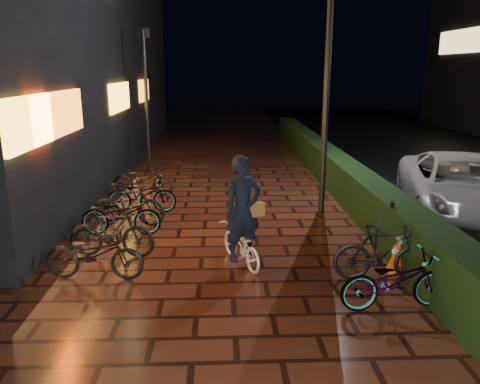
{
  "coord_description": "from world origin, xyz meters",
  "views": [
    {
      "loc": [
        -0.17,
        -6.68,
        3.48
      ],
      "look_at": [
        0.2,
        2.37,
        1.1
      ],
      "focal_mm": 35.0,
      "sensor_mm": 36.0,
      "label": 1
    }
  ],
  "objects_px": {
    "van": "(463,187)",
    "cyclist": "(242,226)",
    "cart_assembly": "(393,222)",
    "traffic_barrier": "(393,243)"
  },
  "relations": [
    {
      "from": "cyclist",
      "to": "cart_assembly",
      "type": "xyz_separation_m",
      "value": [
        2.99,
        0.59,
        -0.18
      ]
    },
    {
      "from": "cart_assembly",
      "to": "van",
      "type": "bearing_deg",
      "value": 40.11
    },
    {
      "from": "cyclist",
      "to": "traffic_barrier",
      "type": "distance_m",
      "value": 2.9
    },
    {
      "from": "van",
      "to": "cyclist",
      "type": "height_order",
      "value": "cyclist"
    },
    {
      "from": "cyclist",
      "to": "traffic_barrier",
      "type": "bearing_deg",
      "value": 3.37
    },
    {
      "from": "cart_assembly",
      "to": "cyclist",
      "type": "bearing_deg",
      "value": -168.9
    },
    {
      "from": "van",
      "to": "traffic_barrier",
      "type": "distance_m",
      "value": 3.55
    },
    {
      "from": "van",
      "to": "cart_assembly",
      "type": "xyz_separation_m",
      "value": [
        -2.4,
        -2.03,
        -0.17
      ]
    },
    {
      "from": "van",
      "to": "traffic_barrier",
      "type": "relative_size",
      "value": 3.5
    },
    {
      "from": "cyclist",
      "to": "traffic_barrier",
      "type": "relative_size",
      "value": 1.33
    }
  ]
}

